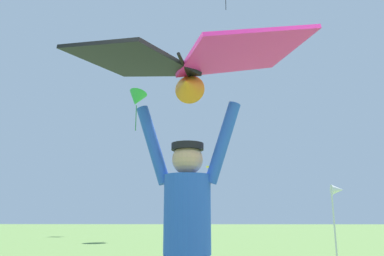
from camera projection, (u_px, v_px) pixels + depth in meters
name	position (u px, v px, depth m)	size (l,w,h in m)	color
kite_flyer_person	(187.00, 237.00, 2.68)	(0.81, 0.38, 1.92)	#424751
held_stunt_kite	(186.00, 63.00, 2.89)	(1.95, 1.14, 0.42)	black
distant_kite_green_far_center	(137.00, 99.00, 21.58)	(1.42, 1.40, 2.47)	green
distant_kite_yellow_mid_right	(209.00, 167.00, 34.75)	(0.60, 0.59, 0.20)	yellow
distant_kite_magenta_low_right	(121.00, 56.00, 31.05)	(1.09, 1.07, 0.34)	#DB2393
marker_flag	(337.00, 195.00, 8.95)	(0.30, 0.24, 1.83)	silver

